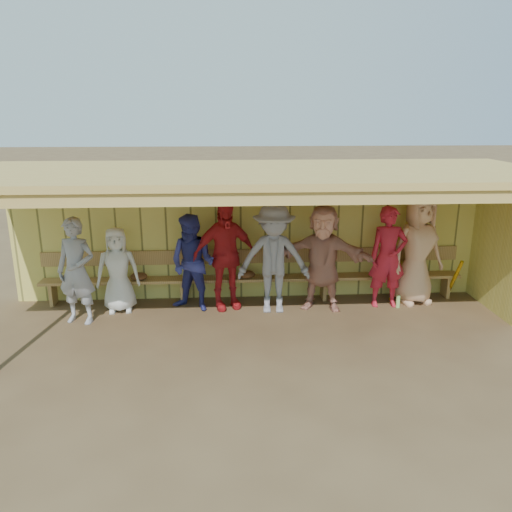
{
  "coord_description": "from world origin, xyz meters",
  "views": [
    {
      "loc": [
        -0.47,
        -7.52,
        3.32
      ],
      "look_at": [
        0.0,
        0.35,
        1.05
      ],
      "focal_mm": 35.0,
      "sensor_mm": 36.0,
      "label": 1
    }
  ],
  "objects_px": {
    "player_b": "(118,270)",
    "player_d": "(225,255)",
    "player_a": "(77,271)",
    "bench": "(254,272)",
    "player_c": "(193,263)",
    "player_e": "(274,259)",
    "player_g": "(388,257)",
    "player_h": "(417,250)",
    "player_f": "(323,258)"
  },
  "relations": [
    {
      "from": "player_d",
      "to": "player_a",
      "type": "bearing_deg",
      "value": 174.32
    },
    {
      "from": "player_b",
      "to": "bench",
      "type": "distance_m",
      "value": 2.39
    },
    {
      "from": "player_c",
      "to": "player_e",
      "type": "height_order",
      "value": "player_e"
    },
    {
      "from": "player_d",
      "to": "player_e",
      "type": "height_order",
      "value": "player_d"
    },
    {
      "from": "player_e",
      "to": "player_c",
      "type": "bearing_deg",
      "value": 177.13
    },
    {
      "from": "player_a",
      "to": "player_h",
      "type": "xyz_separation_m",
      "value": [
        5.79,
        0.56,
        0.1
      ]
    },
    {
      "from": "player_e",
      "to": "bench",
      "type": "relative_size",
      "value": 0.25
    },
    {
      "from": "player_b",
      "to": "player_c",
      "type": "bearing_deg",
      "value": -8.31
    },
    {
      "from": "player_e",
      "to": "player_a",
      "type": "bearing_deg",
      "value": -171.46
    },
    {
      "from": "player_a",
      "to": "player_d",
      "type": "distance_m",
      "value": 2.43
    },
    {
      "from": "player_b",
      "to": "bench",
      "type": "xyz_separation_m",
      "value": [
        2.34,
        0.41,
        -0.21
      ]
    },
    {
      "from": "player_a",
      "to": "bench",
      "type": "height_order",
      "value": "player_a"
    },
    {
      "from": "player_a",
      "to": "player_d",
      "type": "xyz_separation_m",
      "value": [
        2.38,
        0.5,
        0.08
      ]
    },
    {
      "from": "player_b",
      "to": "player_d",
      "type": "height_order",
      "value": "player_d"
    },
    {
      "from": "player_b",
      "to": "player_h",
      "type": "distance_m",
      "value": 5.24
    },
    {
      "from": "player_g",
      "to": "bench",
      "type": "relative_size",
      "value": 0.24
    },
    {
      "from": "player_a",
      "to": "player_c",
      "type": "xyz_separation_m",
      "value": [
        1.83,
        0.44,
        -0.03
      ]
    },
    {
      "from": "player_c",
      "to": "player_h",
      "type": "relative_size",
      "value": 0.86
    },
    {
      "from": "player_d",
      "to": "bench",
      "type": "xyz_separation_m",
      "value": [
        0.52,
        0.36,
        -0.43
      ]
    },
    {
      "from": "player_f",
      "to": "player_a",
      "type": "bearing_deg",
      "value": -158.99
    },
    {
      "from": "player_c",
      "to": "player_g",
      "type": "distance_m",
      "value": 3.39
    },
    {
      "from": "player_e",
      "to": "player_f",
      "type": "relative_size",
      "value": 1.02
    },
    {
      "from": "player_a",
      "to": "player_c",
      "type": "height_order",
      "value": "player_a"
    },
    {
      "from": "player_h",
      "to": "player_g",
      "type": "bearing_deg",
      "value": -179.9
    },
    {
      "from": "player_f",
      "to": "player_h",
      "type": "bearing_deg",
      "value": 22.21
    },
    {
      "from": "player_a",
      "to": "player_f",
      "type": "xyz_separation_m",
      "value": [
        4.06,
        0.37,
        0.05
      ]
    },
    {
      "from": "player_a",
      "to": "player_e",
      "type": "distance_m",
      "value": 3.22
    },
    {
      "from": "player_b",
      "to": "player_d",
      "type": "relative_size",
      "value": 0.78
    },
    {
      "from": "player_e",
      "to": "player_g",
      "type": "relative_size",
      "value": 1.05
    },
    {
      "from": "player_a",
      "to": "player_b",
      "type": "xyz_separation_m",
      "value": [
        0.55,
        0.46,
        -0.14
      ]
    },
    {
      "from": "player_b",
      "to": "bench",
      "type": "height_order",
      "value": "player_b"
    },
    {
      "from": "player_g",
      "to": "bench",
      "type": "distance_m",
      "value": 2.4
    },
    {
      "from": "player_b",
      "to": "player_h",
      "type": "bearing_deg",
      "value": -6.33
    },
    {
      "from": "player_a",
      "to": "player_b",
      "type": "relative_size",
      "value": 1.18
    },
    {
      "from": "player_b",
      "to": "player_d",
      "type": "xyz_separation_m",
      "value": [
        1.83,
        0.05,
        0.21
      ]
    },
    {
      "from": "player_a",
      "to": "player_b",
      "type": "height_order",
      "value": "player_a"
    },
    {
      "from": "player_g",
      "to": "player_h",
      "type": "distance_m",
      "value": 0.59
    },
    {
      "from": "player_b",
      "to": "player_e",
      "type": "bearing_deg",
      "value": -11.16
    },
    {
      "from": "player_d",
      "to": "player_e",
      "type": "bearing_deg",
      "value": -32.39
    },
    {
      "from": "player_b",
      "to": "player_h",
      "type": "xyz_separation_m",
      "value": [
        5.24,
        0.1,
        0.24
      ]
    },
    {
      "from": "player_f",
      "to": "bench",
      "type": "xyz_separation_m",
      "value": [
        -1.16,
        0.5,
        -0.4
      ]
    },
    {
      "from": "player_e",
      "to": "player_h",
      "type": "distance_m",
      "value": 2.6
    },
    {
      "from": "player_a",
      "to": "player_g",
      "type": "xyz_separation_m",
      "value": [
        5.22,
        0.42,
        0.02
      ]
    },
    {
      "from": "player_d",
      "to": "bench",
      "type": "bearing_deg",
      "value": 17.4
    },
    {
      "from": "player_g",
      "to": "player_h",
      "type": "xyz_separation_m",
      "value": [
        0.57,
        0.14,
        0.08
      ]
    },
    {
      "from": "player_h",
      "to": "bench",
      "type": "distance_m",
      "value": 2.95
    },
    {
      "from": "player_b",
      "to": "bench",
      "type": "relative_size",
      "value": 0.19
    },
    {
      "from": "player_c",
      "to": "player_e",
      "type": "bearing_deg",
      "value": 18.14
    },
    {
      "from": "player_e",
      "to": "player_g",
      "type": "bearing_deg",
      "value": 7.35
    },
    {
      "from": "player_c",
      "to": "player_h",
      "type": "bearing_deg",
      "value": 26.23
    }
  ]
}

